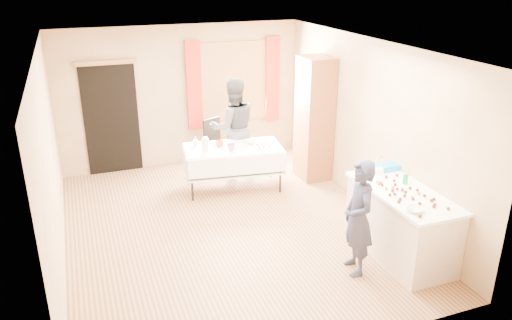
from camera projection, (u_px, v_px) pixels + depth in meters
name	position (u px, v px, depth m)	size (l,w,h in m)	color
floor	(228.00, 227.00, 7.31)	(4.50, 5.50, 0.02)	#9E7047
ceiling	(224.00, 46.00, 6.36)	(4.50, 5.50, 0.02)	white
wall_back	(182.00, 96.00, 9.24)	(4.50, 0.02, 2.60)	tan
wall_front	(318.00, 239.00, 4.43)	(4.50, 0.02, 2.60)	tan
wall_left	(49.00, 164.00, 6.10)	(0.02, 5.50, 2.60)	tan
wall_right	(368.00, 125.00, 7.57)	(0.02, 5.50, 2.60)	tan
window_frame	(234.00, 82.00, 9.46)	(1.32, 0.06, 1.52)	olive
window_pane	(234.00, 82.00, 9.45)	(1.20, 0.02, 1.40)	white
curtain_left	(194.00, 86.00, 9.16)	(0.28, 0.06, 1.65)	#B32B1A
curtain_right	(273.00, 79.00, 9.67)	(0.28, 0.06, 1.65)	#B32B1A
doorway	(111.00, 119.00, 8.90)	(0.95, 0.04, 2.00)	black
door_lintel	(105.00, 62.00, 8.50)	(1.05, 0.06, 0.08)	olive
cabinet	(314.00, 119.00, 8.65)	(0.50, 0.60, 2.15)	brown
counter	(401.00, 223.00, 6.46)	(0.77, 1.62, 0.91)	beige
party_table	(233.00, 164.00, 8.40)	(1.73, 1.05, 0.75)	black
chair	(218.00, 154.00, 9.33)	(0.51, 0.51, 0.93)	black
girl	(358.00, 218.00, 5.99)	(0.44, 0.59, 1.47)	#20223B
woman	(233.00, 127.00, 8.84)	(0.89, 0.72, 1.77)	black
soda_can	(406.00, 179.00, 6.48)	(0.07, 0.07, 0.12)	#029438
mixing_bowl	(415.00, 210.00, 5.76)	(0.25, 0.25, 0.05)	white
foam_block	(377.00, 171.00, 6.80)	(0.15, 0.10, 0.08)	white
blue_basket	(389.00, 167.00, 6.95)	(0.30, 0.20, 0.08)	#138FEC
pitcher	(205.00, 145.00, 8.05)	(0.11, 0.11, 0.22)	silver
cup_red	(219.00, 144.00, 8.29)	(0.14, 0.14, 0.10)	red
cup_rainbow	(231.00, 147.00, 8.10)	(0.16, 0.16, 0.12)	red
small_bowl	(250.00, 142.00, 8.44)	(0.19, 0.19, 0.06)	white
pastry_tray	(263.00, 147.00, 8.28)	(0.28, 0.20, 0.02)	white
bottle	(196.00, 142.00, 8.30)	(0.09, 0.09, 0.16)	white
cake_balls	(405.00, 193.00, 6.20)	(0.50, 1.13, 0.04)	#3F2314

